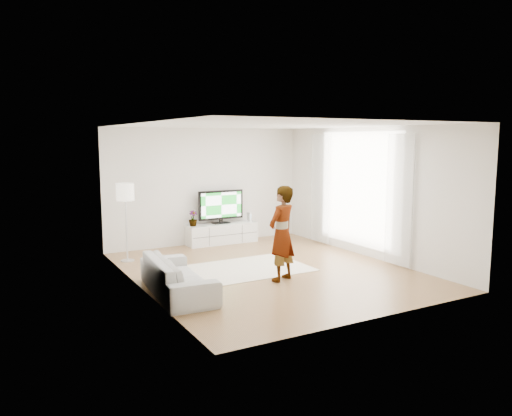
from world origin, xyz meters
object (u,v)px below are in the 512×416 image
rug (248,268)px  media_console (222,233)px  sofa (178,276)px  floor_lamp (125,195)px  television (221,206)px  player (282,233)px

rug → media_console: bearing=76.6°
rug → sofa: sofa is taller
sofa → floor_lamp: (-0.15, 2.62, 1.08)m
television → player: (-0.44, -3.51, -0.07)m
television → rug: (-0.58, -2.47, -0.93)m
media_console → television: 0.69m
television → player: size_ratio=0.68×
floor_lamp → rug: bearing=-42.8°
rug → sofa: (-1.77, -0.85, 0.30)m
sofa → floor_lamp: 2.84m
media_console → rug: size_ratio=0.76×
rug → floor_lamp: size_ratio=1.41×
floor_lamp → sofa: bearing=-86.8°
media_console → floor_lamp: bearing=-165.0°
media_console → player: size_ratio=1.02×
floor_lamp → television: bearing=15.6°
player → floor_lamp: player is taller
player → media_console: bearing=-121.6°
rug → sofa: bearing=-154.4°
television → media_console: bearing=-90.0°
rug → player: (0.14, -1.04, 0.86)m
media_console → television: size_ratio=1.51×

